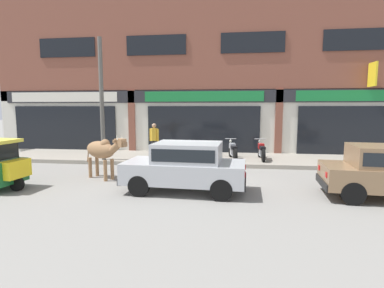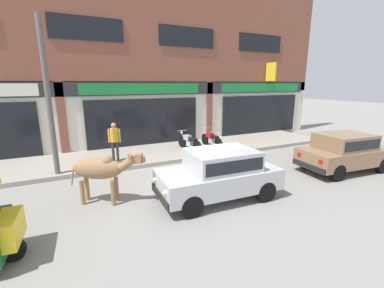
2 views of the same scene
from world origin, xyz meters
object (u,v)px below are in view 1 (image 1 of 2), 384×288
at_px(car_0, 186,164).
at_px(motorcycle_0, 233,151).
at_px(pedestrian, 154,137).
at_px(cow, 102,150).
at_px(motorcycle_1, 261,151).
at_px(utility_pole, 102,100).

bearing_deg(car_0, motorcycle_0, 74.28).
relative_size(car_0, pedestrian, 2.30).
distance_m(cow, motorcycle_0, 5.86).
relative_size(cow, pedestrian, 1.21).
bearing_deg(motorcycle_0, pedestrian, -174.90).
distance_m(car_0, pedestrian, 5.10).
distance_m(motorcycle_1, utility_pole, 7.39).
bearing_deg(utility_pole, car_0, -42.68).
relative_size(motorcycle_0, pedestrian, 1.13).
xyz_separation_m(motorcycle_0, motorcycle_1, (1.27, 0.06, 0.00)).
distance_m(cow, utility_pole, 3.52).
relative_size(pedestrian, utility_pole, 0.30).
height_order(cow, motorcycle_1, cow).
bearing_deg(car_0, utility_pole, 137.32).
height_order(car_0, motorcycle_1, car_0).
relative_size(car_0, motorcycle_0, 2.04).
bearing_deg(cow, utility_pole, 113.33).
xyz_separation_m(cow, utility_pole, (-1.20, 2.78, 1.81)).
distance_m(car_0, motorcycle_0, 5.12).
height_order(motorcycle_1, utility_pole, utility_pole).
height_order(cow, pedestrian, pedestrian).
bearing_deg(motorcycle_1, cow, -146.67).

